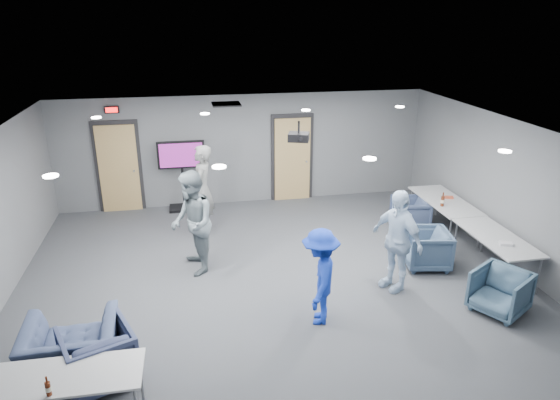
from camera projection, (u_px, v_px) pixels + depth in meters
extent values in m
plane|color=#3B3E43|center=(273.00, 277.00, 9.06)|extent=(9.00, 9.00, 0.00)
plane|color=silver|center=(272.00, 131.00, 8.11)|extent=(9.00, 9.00, 0.00)
cube|color=slate|center=(244.00, 150.00, 12.26)|extent=(9.00, 0.02, 2.70)
cube|color=slate|center=(344.00, 355.00, 4.91)|extent=(9.00, 0.02, 2.70)
cube|color=slate|center=(508.00, 192.00, 9.38)|extent=(0.02, 8.00, 2.70)
cube|color=black|center=(119.00, 167.00, 11.80)|extent=(1.06, 0.06, 2.24)
cube|color=tan|center=(119.00, 169.00, 11.78)|extent=(0.90, 0.05, 2.10)
cylinder|color=gray|center=(134.00, 171.00, 11.81)|extent=(0.04, 0.10, 0.04)
cube|color=black|center=(292.00, 158.00, 12.54)|extent=(1.06, 0.06, 2.24)
cube|color=tan|center=(292.00, 160.00, 12.52)|extent=(0.90, 0.05, 2.10)
cylinder|color=gray|center=(306.00, 161.00, 12.55)|extent=(0.04, 0.10, 0.04)
cube|color=black|center=(112.00, 110.00, 11.29)|extent=(0.32, 0.06, 0.16)
cube|color=#FF0C0C|center=(112.00, 110.00, 11.26)|extent=(0.26, 0.02, 0.11)
cube|color=black|center=(226.00, 104.00, 10.60)|extent=(0.60, 0.60, 0.03)
cylinder|color=white|center=(51.00, 176.00, 5.93)|extent=(0.18, 0.18, 0.02)
cylinder|color=white|center=(96.00, 118.00, 9.24)|extent=(0.18, 0.18, 0.02)
cylinder|color=white|center=(219.00, 167.00, 6.29)|extent=(0.18, 0.18, 0.02)
cylinder|color=white|center=(205.00, 114.00, 9.60)|extent=(0.18, 0.18, 0.02)
cylinder|color=white|center=(370.00, 159.00, 6.64)|extent=(0.18, 0.18, 0.02)
cylinder|color=white|center=(306.00, 110.00, 9.95)|extent=(0.18, 0.18, 0.02)
cylinder|color=white|center=(505.00, 151.00, 6.99)|extent=(0.18, 0.18, 0.02)
cylinder|color=white|center=(400.00, 107.00, 10.30)|extent=(0.18, 0.18, 0.02)
imported|color=gray|center=(202.00, 190.00, 10.58)|extent=(0.63, 0.81, 1.95)
imported|color=slate|center=(192.00, 223.00, 8.97)|extent=(0.84, 1.02, 1.92)
imported|color=silver|center=(397.00, 240.00, 8.44)|extent=(0.83, 1.14, 1.80)
imported|color=#1B37B2|center=(320.00, 277.00, 7.53)|extent=(0.87, 1.13, 1.54)
imported|color=#36425D|center=(410.00, 214.00, 10.99)|extent=(0.91, 0.89, 0.71)
imported|color=#3C4F68|center=(426.00, 249.00, 9.34)|extent=(0.94, 0.92, 0.73)
imported|color=#3E576B|center=(500.00, 292.00, 7.91)|extent=(1.06, 1.06, 0.71)
imported|color=#384060|center=(98.00, 356.00, 6.38)|extent=(1.10, 1.12, 0.78)
imported|color=#3A4664|center=(72.00, 350.00, 6.52)|extent=(1.20, 1.06, 0.75)
cube|color=silver|center=(445.00, 201.00, 10.73)|extent=(0.81, 1.95, 0.03)
cylinder|color=gray|center=(411.00, 203.00, 11.62)|extent=(0.04, 0.04, 0.70)
cylinder|color=gray|center=(450.00, 234.00, 9.97)|extent=(0.04, 0.04, 0.70)
cylinder|color=gray|center=(437.00, 201.00, 11.74)|extent=(0.04, 0.04, 0.70)
cylinder|color=gray|center=(479.00, 232.00, 10.09)|extent=(0.04, 0.04, 0.70)
cube|color=silver|center=(497.00, 237.00, 8.98)|extent=(0.76, 1.82, 0.03)
cylinder|color=gray|center=(456.00, 238.00, 9.82)|extent=(0.04, 0.04, 0.70)
cylinder|color=gray|center=(507.00, 279.00, 8.29)|extent=(0.04, 0.04, 0.70)
cylinder|color=gray|center=(483.00, 236.00, 9.92)|extent=(0.04, 0.04, 0.70)
cylinder|color=gray|center=(538.00, 276.00, 8.40)|extent=(0.04, 0.04, 0.70)
cube|color=silver|center=(65.00, 376.00, 5.54)|extent=(1.70, 0.73, 0.03)
cylinder|color=gray|center=(141.00, 378.00, 6.05)|extent=(0.04, 0.04, 0.70)
cylinder|color=gray|center=(6.00, 394.00, 5.80)|extent=(0.04, 0.04, 0.70)
cylinder|color=#53200E|center=(48.00, 389.00, 5.23)|extent=(0.06, 0.06, 0.16)
cylinder|color=#53200E|center=(46.00, 380.00, 5.18)|extent=(0.02, 0.02, 0.07)
cylinder|color=beige|center=(48.00, 389.00, 5.23)|extent=(0.06, 0.06, 0.05)
cylinder|color=#53200E|center=(442.00, 201.00, 10.37)|extent=(0.07, 0.07, 0.21)
cylinder|color=#53200E|center=(443.00, 195.00, 10.31)|extent=(0.03, 0.03, 0.09)
cylinder|color=beige|center=(442.00, 201.00, 10.37)|extent=(0.08, 0.08, 0.07)
cube|color=#B6482D|center=(449.00, 197.00, 10.83)|extent=(0.20, 0.16, 0.04)
cube|color=silver|center=(506.00, 244.00, 8.65)|extent=(0.24, 0.21, 0.05)
cube|color=black|center=(185.00, 207.00, 12.23)|extent=(0.74, 0.53, 0.06)
cylinder|color=black|center=(183.00, 182.00, 12.00)|extent=(0.06, 0.06, 1.26)
cube|color=black|center=(181.00, 155.00, 11.76)|extent=(1.11, 0.07, 0.65)
cube|color=#781A72|center=(181.00, 155.00, 11.71)|extent=(1.00, 0.01, 0.57)
cylinder|color=black|center=(299.00, 127.00, 8.96)|extent=(0.04, 0.04, 0.22)
cube|color=black|center=(299.00, 137.00, 9.02)|extent=(0.45, 0.42, 0.15)
cylinder|color=black|center=(301.00, 139.00, 8.87)|extent=(0.08, 0.06, 0.08)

